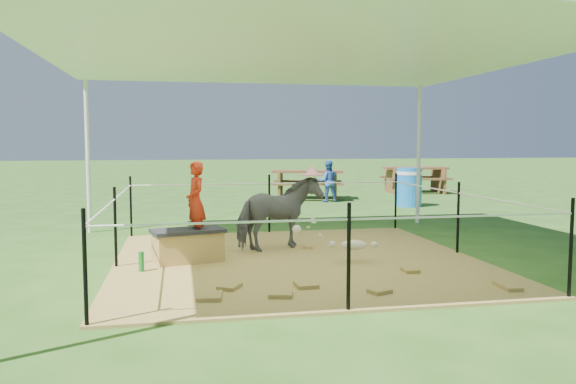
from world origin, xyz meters
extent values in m
plane|color=#2D5919|center=(0.00, 0.00, 0.00)|extent=(90.00, 90.00, 0.00)
cube|color=brown|center=(0.00, 0.00, 0.01)|extent=(4.60, 4.60, 0.03)
cylinder|color=silver|center=(-3.00, 3.00, 1.30)|extent=(0.07, 0.07, 2.60)
cylinder|color=silver|center=(3.00, 3.00, 1.30)|extent=(0.07, 0.07, 2.60)
cube|color=white|center=(0.00, 0.00, 2.64)|extent=(6.30, 6.30, 0.08)
cube|color=white|center=(0.00, 0.00, 2.79)|extent=(3.30, 3.30, 0.22)
cylinder|color=black|center=(-2.25, 2.25, 0.50)|extent=(0.04, 0.04, 1.00)
cylinder|color=black|center=(0.00, 2.25, 0.50)|extent=(0.04, 0.04, 1.00)
cylinder|color=black|center=(2.25, 2.25, 0.50)|extent=(0.04, 0.04, 1.00)
cylinder|color=black|center=(-2.25, 0.00, 0.50)|extent=(0.04, 0.04, 1.00)
cylinder|color=black|center=(2.25, 0.00, 0.50)|extent=(0.04, 0.04, 1.00)
cylinder|color=black|center=(-2.25, -2.25, 0.50)|extent=(0.04, 0.04, 1.00)
cylinder|color=black|center=(0.00, -2.25, 0.50)|extent=(0.04, 0.04, 1.00)
cylinder|color=black|center=(2.25, -2.25, 0.50)|extent=(0.04, 0.04, 1.00)
cylinder|color=white|center=(0.00, 2.25, 0.85)|extent=(4.50, 0.02, 0.02)
cylinder|color=white|center=(0.00, -2.25, 0.85)|extent=(4.50, 0.02, 0.02)
cylinder|color=white|center=(2.25, 0.00, 0.85)|extent=(0.02, 4.50, 0.02)
cylinder|color=white|center=(-2.25, 0.00, 0.85)|extent=(0.02, 4.50, 0.02)
cube|color=#A77B3C|center=(-1.38, 0.11, 0.21)|extent=(0.91, 0.62, 0.37)
cube|color=black|center=(-1.38, 0.11, 0.42)|extent=(0.98, 0.68, 0.05)
imported|color=red|center=(-1.28, 0.11, 0.90)|extent=(0.33, 0.41, 1.00)
cylinder|color=#1B7A26|center=(-1.93, -0.34, 0.15)|extent=(0.08, 0.08, 0.23)
imported|color=#4A494E|center=(-0.12, 0.67, 0.55)|extent=(1.34, 1.02, 1.03)
cylinder|color=pink|center=(-0.12, 0.67, 1.14)|extent=(0.32, 0.32, 0.15)
cylinder|color=blue|center=(3.95, 5.64, 0.47)|extent=(0.80, 0.80, 0.93)
cube|color=#53351C|center=(1.94, 7.82, 0.40)|extent=(2.17, 1.78, 0.79)
cube|color=#57321E|center=(5.64, 9.15, 0.40)|extent=(2.07, 1.62, 0.79)
imported|color=blue|center=(2.30, 7.03, 0.54)|extent=(0.55, 0.44, 1.08)
camera|label=1|loc=(-1.48, -7.01, 1.53)|focal=35.00mm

